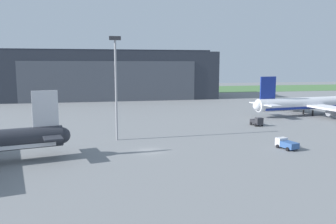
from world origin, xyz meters
TOP-DOWN VIEW (x-y plane):
  - ground_plane at (0.00, 0.00)m, footprint 440.00×440.00m
  - grass_field_strip at (0.00, 150.62)m, footprint 440.00×56.00m
  - maintenance_hangar at (-3.70, 105.36)m, footprint 99.04×36.12m
  - airliner_far_right at (57.67, 34.63)m, footprint 43.46×37.60m
  - ops_van at (31.70, 20.41)m, footprint 2.48×4.01m
  - fuel_bowser at (25.91, -3.62)m, footprint 3.19×4.63m
  - apron_light_mast at (-5.28, 10.59)m, footprint 2.40×0.50m

SIDE VIEW (x-z plane):
  - ground_plane at x=0.00m, z-range 0.00..0.00m
  - grass_field_strip at x=0.00m, z-range 0.00..0.08m
  - fuel_bowser at x=25.91m, z-range 0.01..1.91m
  - ops_van at x=31.70m, z-range -0.04..2.21m
  - airliner_far_right at x=57.67m, z-range -2.59..9.79m
  - maintenance_hangar at x=-3.70m, z-range -0.46..22.50m
  - apron_light_mast at x=-5.28m, z-range 1.68..23.36m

